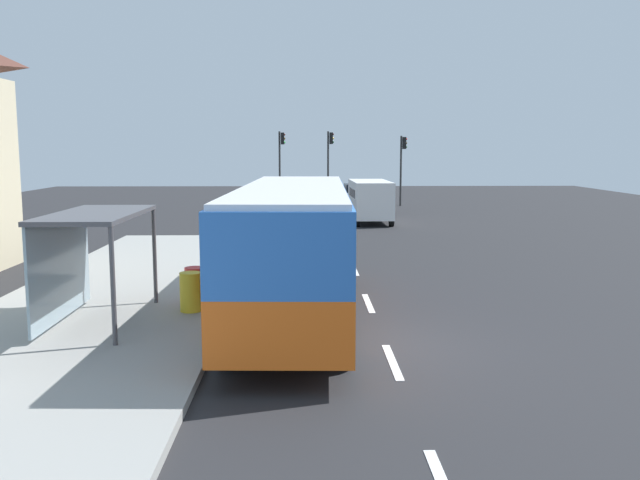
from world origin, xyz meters
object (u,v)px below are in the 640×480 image
(bus, at_px, (293,243))
(traffic_light_near_side, at_px, (402,159))
(white_van, at_px, (370,198))
(traffic_light_median, at_px, (329,156))
(bus_shelter, at_px, (83,238))
(sedan_near, at_px, (356,194))
(recycling_bin_yellow, at_px, (191,292))
(sedan_far, at_px, (363,200))
(traffic_light_far_side, at_px, (281,157))
(recycling_bin_red, at_px, (195,286))

(bus, height_order, traffic_light_near_side, traffic_light_near_side)
(white_van, distance_m, traffic_light_near_side, 11.45)
(traffic_light_median, height_order, bus_shelter, traffic_light_median)
(sedan_near, distance_m, recycling_bin_yellow, 33.84)
(traffic_light_near_side, xyz_separation_m, traffic_light_median, (-5.10, 1.60, 0.21))
(sedan_near, bearing_deg, sedan_far, -89.98)
(sedan_far, bearing_deg, traffic_light_near_side, 57.81)
(bus, xyz_separation_m, bus_shelter, (-4.70, -1.00, 0.25))
(bus, relative_size, sedan_near, 2.49)
(bus_shelter, bearing_deg, sedan_near, 75.69)
(sedan_near, xyz_separation_m, traffic_light_near_side, (3.20, -1.13, 2.50))
(sedan_near, distance_m, traffic_light_far_side, 6.05)
(recycling_bin_red, bearing_deg, bus, -14.62)
(recycling_bin_yellow, height_order, recycling_bin_red, same)
(bus_shelter, bearing_deg, sedan_far, 72.68)
(bus_shelter, bearing_deg, bus, 11.99)
(sedan_far, xyz_separation_m, recycling_bin_yellow, (-6.50, -27.00, -0.14))
(bus, height_order, bus_shelter, bus)
(traffic_light_far_side, bearing_deg, traffic_light_median, 12.88)
(sedan_near, bearing_deg, traffic_light_far_side, -176.50)
(traffic_light_far_side, bearing_deg, bus_shelter, -95.59)
(sedan_far, bearing_deg, traffic_light_far_side, 132.60)
(white_van, bearing_deg, traffic_light_far_side, 114.60)
(recycling_bin_yellow, bearing_deg, traffic_light_far_side, 88.09)
(recycling_bin_yellow, distance_m, bus_shelter, 2.81)
(recycling_bin_red, distance_m, traffic_light_median, 33.42)
(bus, distance_m, sedan_near, 33.41)
(sedan_far, distance_m, traffic_light_near_side, 6.50)
(traffic_light_near_side, bearing_deg, bus, -102.69)
(white_van, xyz_separation_m, bus_shelter, (-8.61, -22.24, 0.75))
(traffic_light_far_side, bearing_deg, bus, -87.57)
(white_van, relative_size, bus_shelter, 1.31)
(traffic_light_median, relative_size, bus_shelter, 1.32)
(bus, xyz_separation_m, sedan_near, (4.01, 33.16, -1.05))
(recycling_bin_yellow, bearing_deg, sedan_near, 78.92)
(traffic_light_far_side, height_order, bus_shelter, traffic_light_far_side)
(sedan_far, relative_size, bus_shelter, 1.12)
(sedan_far, distance_m, traffic_light_median, 7.46)
(white_van, relative_size, recycling_bin_yellow, 5.51)
(sedan_near, xyz_separation_m, bus_shelter, (-8.71, -34.15, 1.31))
(bus, xyz_separation_m, traffic_light_far_side, (-1.39, 32.83, 1.64))
(sedan_far, bearing_deg, bus_shelter, -107.32)
(sedan_near, height_order, traffic_light_near_side, traffic_light_near_side)
(sedan_near, relative_size, traffic_light_median, 0.84)
(bus, bearing_deg, traffic_light_far_side, 92.43)
(sedan_near, relative_size, recycling_bin_yellow, 4.68)
(bus_shelter, bearing_deg, traffic_light_median, 78.87)
(bus, relative_size, recycling_bin_yellow, 11.66)
(bus, relative_size, traffic_light_median, 2.09)
(white_van, bearing_deg, bus_shelter, -111.17)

